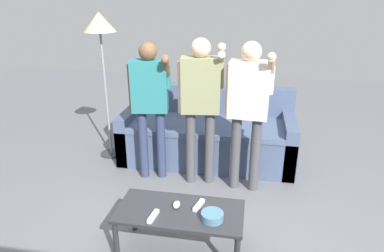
% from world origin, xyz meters
% --- Properties ---
extents(ground_plane, '(12.00, 12.00, 0.00)m').
position_xyz_m(ground_plane, '(0.00, 0.00, 0.00)').
color(ground_plane, slate).
extents(couch, '(2.09, 0.88, 0.87)m').
position_xyz_m(couch, '(-0.16, 1.47, 0.31)').
color(couch, '#475675').
rests_on(couch, ground).
extents(coffee_table, '(0.99, 0.47, 0.40)m').
position_xyz_m(coffee_table, '(-0.14, -0.27, 0.35)').
color(coffee_table, '#2D2D33').
rests_on(coffee_table, ground).
extents(snack_bowl, '(0.17, 0.17, 0.06)m').
position_xyz_m(snack_bowl, '(0.12, -0.34, 0.43)').
color(snack_bowl, teal).
rests_on(snack_bowl, coffee_table).
extents(game_remote_nunchuk, '(0.06, 0.09, 0.05)m').
position_xyz_m(game_remote_nunchuk, '(-0.18, -0.24, 0.43)').
color(game_remote_nunchuk, white).
rests_on(game_remote_nunchuk, coffee_table).
extents(floor_lamp, '(0.38, 0.38, 1.78)m').
position_xyz_m(floor_lamp, '(-1.41, 1.34, 1.56)').
color(floor_lamp, '#2D2D33').
rests_on(floor_lamp, ground).
extents(player_left, '(0.48, 0.34, 1.52)m').
position_xyz_m(player_left, '(-0.71, 0.88, 0.96)').
color(player_left, '#2D3856').
rests_on(player_left, ground).
extents(player_center, '(0.48, 0.30, 1.58)m').
position_xyz_m(player_center, '(-0.17, 0.87, 1.00)').
color(player_center, '#47474C').
rests_on(player_center, ground).
extents(player_right, '(0.46, 0.35, 1.57)m').
position_xyz_m(player_right, '(0.32, 0.81, 0.99)').
color(player_right, '#47474C').
rests_on(player_right, ground).
extents(game_remote_wand_near, '(0.08, 0.16, 0.03)m').
position_xyz_m(game_remote_wand_near, '(-0.01, -0.20, 0.42)').
color(game_remote_wand_near, white).
rests_on(game_remote_wand_near, coffee_table).
extents(game_remote_wand_far, '(0.06, 0.16, 0.03)m').
position_xyz_m(game_remote_wand_far, '(-0.32, -0.40, 0.42)').
color(game_remote_wand_far, white).
rests_on(game_remote_wand_far, coffee_table).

